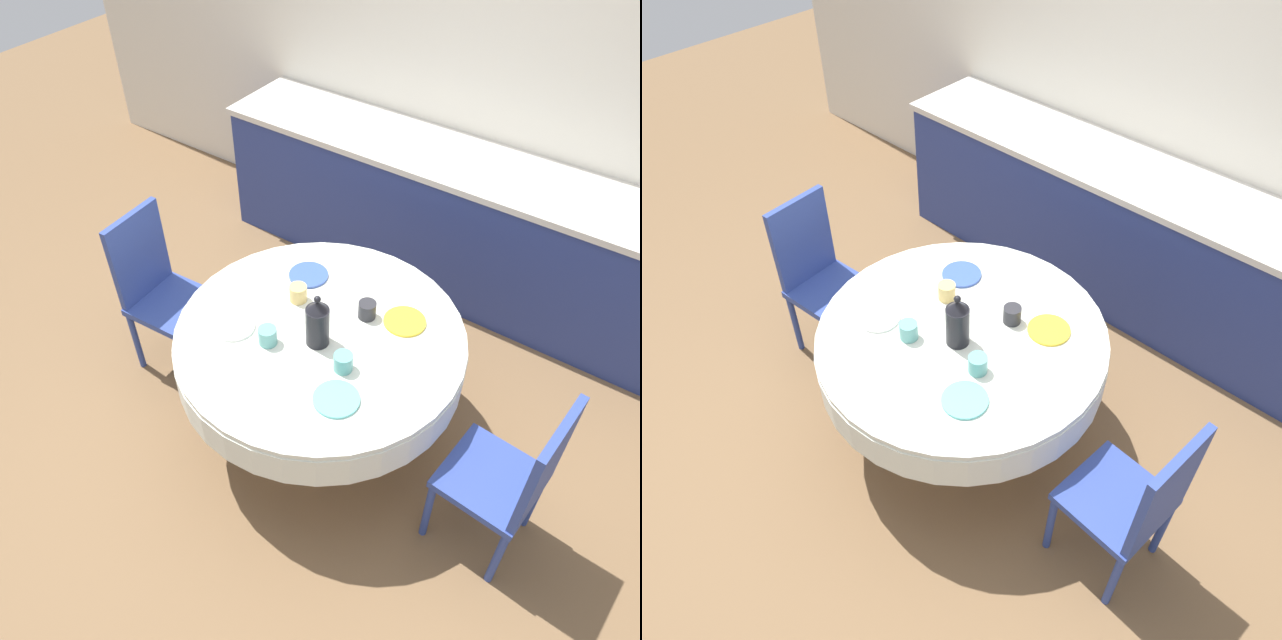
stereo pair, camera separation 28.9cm
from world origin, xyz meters
TOP-DOWN VIEW (x-y plane):
  - ground_plane at (0.00, 0.00)m, footprint 12.00×12.00m
  - wall_back at (0.00, 1.86)m, footprint 7.00×0.05m
  - kitchen_counter at (0.00, 1.52)m, footprint 3.24×0.64m
  - dining_table at (0.00, 0.00)m, footprint 1.40×1.40m
  - chair_left at (1.04, -0.08)m, footprint 0.43×0.43m
  - chair_right at (-1.04, -0.07)m, footprint 0.43×0.43m
  - plate_near_left at (-0.36, -0.21)m, footprint 0.20×0.20m
  - cup_near_left at (-0.16, -0.19)m, footprint 0.09×0.09m
  - plate_near_right at (0.29, -0.29)m, footprint 0.20×0.20m
  - cup_near_right at (0.22, -0.13)m, footprint 0.09×0.09m
  - plate_far_left at (-0.28, 0.30)m, footprint 0.20×0.20m
  - cup_far_left at (-0.22, 0.12)m, footprint 0.09×0.09m
  - plate_far_right at (0.30, 0.29)m, footprint 0.20×0.20m
  - cup_far_right at (0.12, 0.22)m, footprint 0.09×0.09m
  - coffee_carafe at (0.03, -0.06)m, footprint 0.11×0.11m

SIDE VIEW (x-z plane):
  - ground_plane at x=0.00m, z-range 0.00..0.00m
  - kitchen_counter at x=0.00m, z-range 0.00..0.92m
  - chair_left at x=1.04m, z-range 0.05..1.03m
  - chair_right at x=-1.04m, z-range 0.05..1.03m
  - dining_table at x=0.00m, z-range 0.24..0.98m
  - plate_near_left at x=-0.36m, z-range 0.73..0.75m
  - plate_near_right at x=0.29m, z-range 0.73..0.75m
  - plate_far_left at x=-0.28m, z-range 0.73..0.75m
  - plate_far_right at x=0.30m, z-range 0.73..0.75m
  - cup_near_left at x=-0.16m, z-range 0.73..0.82m
  - cup_near_right at x=0.22m, z-range 0.73..0.82m
  - cup_far_left at x=-0.22m, z-range 0.73..0.82m
  - cup_far_right at x=0.12m, z-range 0.73..0.82m
  - coffee_carafe at x=0.03m, z-range 0.71..1.00m
  - wall_back at x=0.00m, z-range 0.00..2.60m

